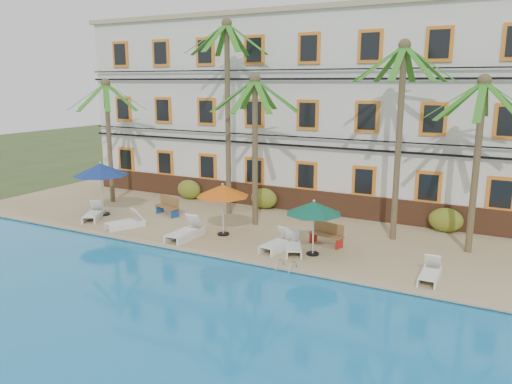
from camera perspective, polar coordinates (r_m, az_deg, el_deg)
The scene contains 25 objects.
ground at distance 20.87m, azimuth -5.50°, elevation -6.77°, with size 100.00×100.00×0.00m, color #384C23.
pool_deck at distance 24.97m, azimuth 0.78°, elevation -3.17°, with size 30.00×12.00×0.25m, color tan.
swimming_pool at distance 15.91m, azimuth -19.79°, elevation -13.46°, with size 26.00×12.00×0.20m, color #1980C2.
pool_coping at distance 20.08m, azimuth -6.93°, elevation -6.75°, with size 30.00×0.35×0.06m, color tan.
hotel_building at distance 28.61m, azimuth 5.39°, elevation 9.45°, with size 25.40×6.44×10.22m.
palm_a at distance 28.67m, azimuth -16.55°, elevation 7.59°, with size 4.12×4.12×6.80m.
palm_b at distance 24.83m, azimuth -3.27°, elevation 11.10°, with size 4.12×4.12×9.59m.
palm_c at distance 22.85m, azimuth -0.11°, elevation 7.26°, with size 4.12×4.12×6.99m.
palm_d at distance 21.39m, azimuth 16.17°, elevation 8.44°, with size 4.12×4.12×8.29m.
palm_e at distance 20.75m, azimuth 24.11°, elevation 5.51°, with size 4.12×4.12×6.91m.
shrub_left at distance 28.95m, azimuth -7.65°, elevation 0.29°, with size 1.50×0.90×1.10m, color #235C1A.
shrub_mid at distance 26.51m, azimuth 0.92°, elevation -0.73°, with size 1.50×0.90×1.10m, color #235C1A.
shrub_right at distance 23.95m, azimuth 20.87°, elevation -3.01°, with size 1.50×0.90×1.10m, color #235C1A.
umbrella_blue at distance 26.04m, azimuth -17.33°, elevation 2.46°, with size 2.73×2.73×2.73m.
umbrella_red at distance 21.66m, azimuth -3.82°, elevation 0.13°, with size 2.33×2.33×2.33m.
umbrella_green at distance 19.25m, azimuth 6.62°, elevation -1.83°, with size 2.21×2.21×2.21m.
lounger_a at distance 25.83m, azimuth -18.05°, elevation -2.34°, with size 1.44×1.89×0.85m.
lounger_b at distance 23.89m, azimuth -14.64°, elevation -3.32°, with size 1.31×1.87×0.84m.
lounger_c at distance 21.72m, azimuth -8.01°, elevation -4.49°, with size 0.75×2.06×0.97m.
lounger_d at distance 20.18m, azimuth 2.56°, elevation -5.83°, with size 0.92×1.87×0.85m.
lounger_e at distance 19.95m, azimuth 4.26°, elevation -6.13°, with size 1.28×1.77×0.79m.
lounger_f at distance 18.19m, azimuth 19.27°, elevation -8.71°, with size 0.61×1.66×0.78m.
bench_left at distance 25.61m, azimuth -9.99°, elevation -1.58°, with size 1.57×0.89×0.93m.
bench_right at distance 20.89m, azimuth 8.16°, elevation -4.75°, with size 1.57×0.84×0.93m.
pool_ladder at distance 18.15m, azimuth 3.49°, elevation -8.91°, with size 0.54×0.74×0.74m.
Camera 1 is at (10.87, -16.44, 6.87)m, focal length 35.00 mm.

